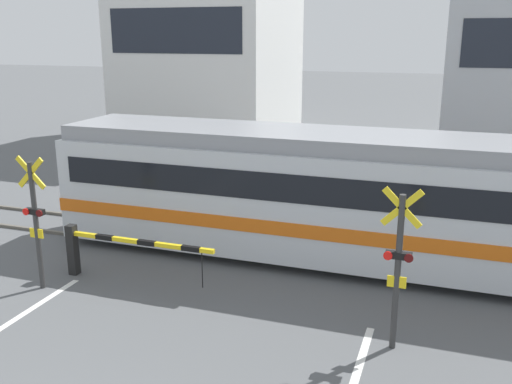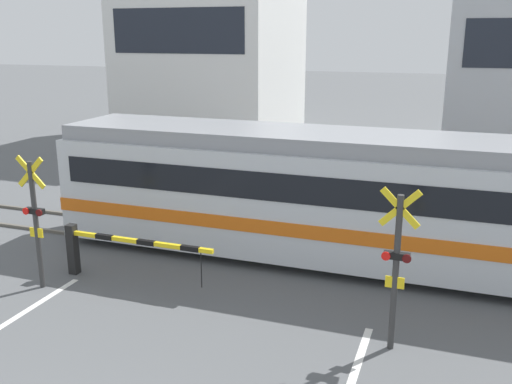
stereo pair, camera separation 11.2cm
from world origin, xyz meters
name	(u,v)px [view 1 (the left image)]	position (x,y,z in m)	size (l,w,h in m)	color
rail_track_near	(250,258)	(0.00, 8.71, 0.04)	(50.00, 0.10, 0.08)	#5B564C
rail_track_far	(268,239)	(0.00, 10.14, 0.04)	(50.00, 0.10, 0.08)	#5B564C
commuter_train	(427,202)	(3.97, 9.43, 1.67)	(17.84, 2.70, 3.11)	silver
crossing_barrier_near	(105,246)	(-2.65, 6.61, 0.78)	(3.58, 0.20, 1.18)	black
crossing_barrier_far	(381,201)	(2.65, 12.16, 0.78)	(3.58, 0.20, 1.18)	black
crossing_signal_left	(35,218)	(-3.71, 5.76, 1.60)	(0.68, 0.15, 2.90)	#333333
crossing_signal_right	(398,263)	(3.71, 5.76, 1.60)	(0.68, 0.15, 2.90)	#333333
pedestrian	(340,160)	(0.73, 16.10, 1.03)	(0.38, 0.23, 1.77)	#23232D
building_left_of_street	(210,41)	(-7.71, 24.19, 4.94)	(7.69, 7.96, 9.88)	white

